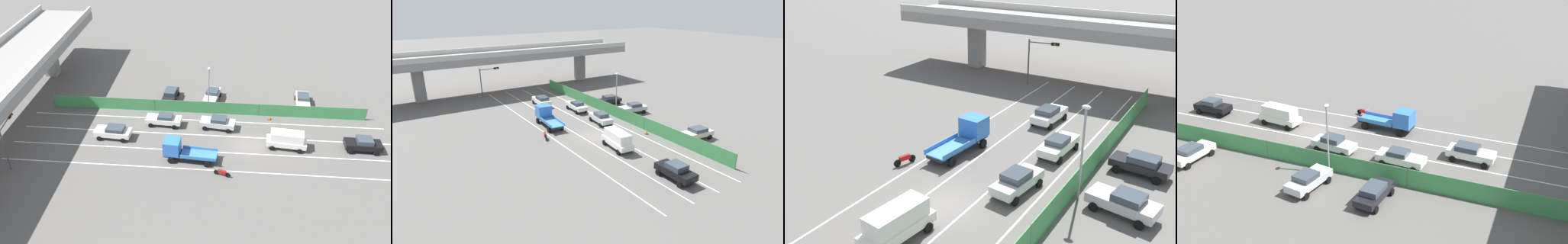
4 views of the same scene
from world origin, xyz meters
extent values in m
plane|color=#565451|center=(0.00, 0.00, 0.00)|extent=(300.00, 300.00, 0.00)
cube|color=silver|center=(-5.14, 5.51, 0.00)|extent=(0.14, 47.02, 0.01)
cube|color=silver|center=(-1.71, 5.51, 0.00)|extent=(0.14, 47.02, 0.01)
cube|color=silver|center=(1.71, 5.51, 0.00)|extent=(0.14, 47.02, 0.01)
cube|color=silver|center=(5.14, 5.51, 0.00)|extent=(0.14, 47.02, 0.01)
cube|color=gray|center=(0.00, 31.02, 6.77)|extent=(52.48, 9.03, 1.30)
cube|color=#B2B2AD|center=(0.00, 26.69, 7.86)|extent=(52.48, 0.30, 0.90)
cube|color=#B2B2AD|center=(0.00, 35.35, 7.86)|extent=(52.48, 0.30, 0.90)
cube|color=gray|center=(-16.79, 31.02, 3.06)|extent=(1.86, 1.86, 6.12)
cube|color=gray|center=(16.79, 31.02, 3.06)|extent=(1.86, 1.86, 6.12)
cube|color=#3D8E4C|center=(7.06, 5.51, 0.91)|extent=(0.06, 43.02, 1.81)
cylinder|color=#4C514C|center=(7.06, -16.00, 0.91)|extent=(0.10, 0.10, 1.81)
cylinder|color=#4C514C|center=(7.06, -1.66, 0.91)|extent=(0.10, 0.10, 1.81)
cylinder|color=#4C514C|center=(7.06, 12.68, 0.91)|extent=(0.10, 0.10, 1.81)
cylinder|color=#4C514C|center=(7.06, 27.02, 0.91)|extent=(0.10, 0.10, 1.81)
cube|color=black|center=(0.20, -13.91, 0.83)|extent=(1.92, 4.36, 0.69)
cube|color=#333D47|center=(0.20, -14.00, 1.46)|extent=(1.64, 1.86, 0.57)
cylinder|color=black|center=(-0.68, -12.42, 0.32)|extent=(0.23, 0.64, 0.64)
cylinder|color=black|center=(1.14, -12.46, 0.32)|extent=(0.23, 0.64, 0.64)
cylinder|color=black|center=(-0.74, -15.36, 0.32)|extent=(0.23, 0.64, 0.64)
cylinder|color=black|center=(1.08, -15.40, 0.32)|extent=(0.23, 0.64, 0.64)
cube|color=#B7BABC|center=(3.48, 3.77, 0.81)|extent=(2.26, 4.66, 0.65)
cube|color=#333D47|center=(3.46, 3.62, 1.39)|extent=(1.75, 2.12, 0.52)
cylinder|color=black|center=(2.79, 5.38, 0.32)|extent=(0.29, 0.66, 0.64)
cylinder|color=black|center=(4.52, 5.18, 0.32)|extent=(0.29, 0.66, 0.64)
cylinder|color=black|center=(2.43, 2.36, 0.32)|extent=(0.29, 0.66, 0.64)
cylinder|color=black|center=(4.17, 2.15, 0.32)|extent=(0.29, 0.66, 0.64)
cube|color=white|center=(0.24, 16.83, 0.82)|extent=(2.13, 4.65, 0.67)
cube|color=#333D47|center=(0.21, 16.45, 1.40)|extent=(1.76, 2.31, 0.49)
cylinder|color=black|center=(-0.58, 18.43, 0.32)|extent=(0.26, 0.65, 0.64)
cylinder|color=black|center=(1.25, 18.31, 0.32)|extent=(0.26, 0.65, 0.64)
cylinder|color=black|center=(-0.78, 15.35, 0.32)|extent=(0.26, 0.65, 0.64)
cylinder|color=black|center=(1.06, 15.23, 0.32)|extent=(0.26, 0.65, 0.64)
cube|color=silver|center=(3.66, 10.89, 0.80)|extent=(1.96, 4.72, 0.64)
cube|color=#333D47|center=(3.65, 10.63, 1.35)|extent=(1.60, 1.97, 0.46)
cylinder|color=black|center=(2.90, 12.51, 0.32)|extent=(0.26, 0.65, 0.64)
cylinder|color=black|center=(4.60, 12.42, 0.32)|extent=(0.26, 0.65, 0.64)
cylinder|color=black|center=(2.72, 9.37, 0.32)|extent=(0.26, 0.65, 0.64)
cylinder|color=black|center=(4.42, 9.27, 0.32)|extent=(0.26, 0.65, 0.64)
cube|color=silver|center=(-0.04, -4.76, 0.80)|extent=(2.29, 4.95, 0.64)
cube|color=silver|center=(-0.04, -4.76, 1.67)|extent=(1.99, 4.07, 1.11)
cylinder|color=black|center=(-0.75, -3.04, 0.32)|extent=(0.29, 0.66, 0.64)
cylinder|color=black|center=(1.03, -3.23, 0.32)|extent=(0.29, 0.66, 0.64)
cylinder|color=black|center=(-1.10, -6.28, 0.32)|extent=(0.29, 0.66, 0.64)
cylinder|color=black|center=(0.67, -6.47, 0.32)|extent=(0.29, 0.66, 0.64)
cube|color=black|center=(-3.44, 6.65, 0.73)|extent=(2.05, 6.29, 0.25)
cube|color=blue|center=(-3.27, 8.81, 1.72)|extent=(2.11, 2.00, 1.74)
cube|color=#3875BC|center=(-3.52, 5.65, 0.90)|extent=(2.29, 4.32, 0.10)
cube|color=#3875BC|center=(-4.46, 5.72, 1.09)|extent=(0.40, 4.18, 0.38)
cube|color=#3875BC|center=(-2.57, 5.58, 1.09)|extent=(0.40, 4.18, 0.38)
cylinder|color=black|center=(-4.26, 8.82, 0.40)|extent=(0.32, 0.82, 0.80)
cylinder|color=black|center=(-2.30, 8.67, 0.40)|extent=(0.32, 0.82, 0.80)
cylinder|color=black|center=(-4.59, 4.63, 0.40)|extent=(0.32, 0.82, 0.80)
cylinder|color=black|center=(-2.62, 4.47, 0.40)|extent=(0.32, 0.82, 0.80)
cylinder|color=black|center=(-5.79, 3.50, 0.30)|extent=(0.28, 0.60, 0.60)
cylinder|color=black|center=(-6.20, 2.22, 0.30)|extent=(0.28, 0.60, 0.60)
cube|color=maroon|center=(-6.00, 2.86, 0.58)|extent=(0.55, 0.96, 0.36)
cylinder|color=#B2B2B2|center=(-5.82, 3.40, 0.92)|extent=(0.58, 0.21, 0.03)
cube|color=beige|center=(10.35, -8.03, 0.78)|extent=(4.61, 2.18, 0.61)
cube|color=#333D47|center=(10.57, -8.05, 1.32)|extent=(2.20, 1.77, 0.46)
cylinder|color=black|center=(8.76, -8.82, 0.32)|extent=(0.66, 0.27, 0.64)
cylinder|color=black|center=(8.90, -7.00, 0.32)|extent=(0.66, 0.27, 0.64)
cylinder|color=black|center=(11.79, -9.06, 0.32)|extent=(0.66, 0.27, 0.64)
cylinder|color=black|center=(11.94, -7.24, 0.32)|extent=(0.66, 0.27, 0.64)
cube|color=#B2B5B7|center=(10.50, 4.88, 0.81)|extent=(4.77, 2.56, 0.66)
cube|color=#333D47|center=(10.86, 4.82, 1.39)|extent=(2.13, 1.91, 0.49)
cylinder|color=black|center=(8.83, 4.21, 0.32)|extent=(0.67, 0.32, 0.64)
cylinder|color=black|center=(9.13, 6.04, 0.32)|extent=(0.67, 0.32, 0.64)
cylinder|color=black|center=(11.87, 3.72, 0.32)|extent=(0.67, 0.32, 0.64)
cylinder|color=black|center=(12.17, 5.54, 0.32)|extent=(0.67, 0.32, 0.64)
cube|color=black|center=(10.20, 10.90, 0.77)|extent=(4.52, 2.12, 0.58)
cube|color=#333D47|center=(10.41, 10.89, 1.32)|extent=(2.31, 1.73, 0.52)
cylinder|color=black|center=(8.64, 10.15, 0.32)|extent=(0.66, 0.27, 0.64)
cylinder|color=black|center=(8.79, 11.91, 0.32)|extent=(0.66, 0.27, 0.64)
cylinder|color=black|center=(11.61, 9.90, 0.32)|extent=(0.66, 0.27, 0.64)
cylinder|color=black|center=(11.76, 11.66, 0.32)|extent=(0.66, 0.27, 0.64)
cylinder|color=#47474C|center=(-6.96, 26.93, 2.78)|extent=(0.18, 0.18, 5.55)
cylinder|color=#47474C|center=(-5.21, 27.12, 5.25)|extent=(3.53, 0.49, 0.12)
cube|color=black|center=(-3.80, 27.27, 5.25)|extent=(0.98, 0.38, 0.32)
sphere|color=#390706|center=(-4.08, 27.08, 5.25)|extent=(0.20, 0.20, 0.20)
sphere|color=#EFA319|center=(-3.79, 27.11, 5.25)|extent=(0.20, 0.20, 0.20)
sphere|color=black|center=(-3.49, 27.14, 5.25)|extent=(0.20, 0.20, 0.20)
cylinder|color=gray|center=(7.43, 5.22, 3.25)|extent=(0.16, 0.16, 6.50)
ellipsoid|color=silver|center=(7.43, 5.22, 6.68)|extent=(0.60, 0.36, 0.28)
cone|color=orange|center=(6.19, -3.17, 0.29)|extent=(0.36, 0.36, 0.58)
cube|color=black|center=(6.19, -3.17, 0.01)|extent=(0.47, 0.47, 0.03)
camera|label=1|loc=(-41.69, 2.74, 30.68)|focal=38.20mm
camera|label=2|loc=(-23.63, -34.34, 16.82)|focal=31.00mm
camera|label=3|loc=(15.60, -21.00, 16.59)|focal=41.32mm
camera|label=4|loc=(41.40, 23.69, 22.28)|focal=44.00mm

